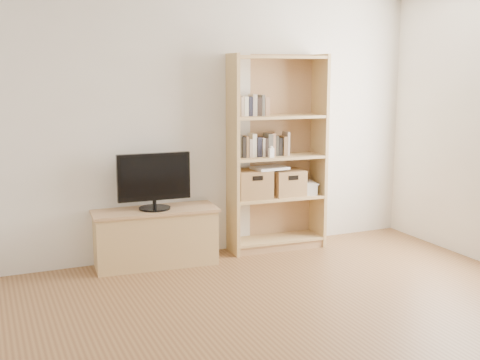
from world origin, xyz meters
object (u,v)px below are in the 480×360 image
tv_stand (155,238)px  basket_left (253,184)px  bookshelf (277,153)px  basket_right (288,183)px  baby_monitor (271,153)px  television (154,181)px  laptop (270,168)px

tv_stand → basket_left: 1.13m
bookshelf → basket_right: 0.33m
baby_monitor → basket_right: 0.42m
television → laptop: 1.22m
bookshelf → television: bearing=-175.4°
baby_monitor → basket_left: (-0.15, 0.11, -0.33)m
television → laptop: size_ratio=2.00×
basket_left → laptop: size_ratio=1.02×
basket_left → laptop: bearing=-3.3°
bookshelf → television: bookshelf is taller
bookshelf → laptop: 0.17m
bookshelf → basket_left: (-0.27, 0.01, -0.30)m
bookshelf → baby_monitor: bearing=-135.0°
basket_left → basket_right: size_ratio=1.08×
basket_right → laptop: 0.27m
bookshelf → laptop: bearing=-167.0°
basket_left → basket_right: basket_left is taller
basket_right → laptop: size_ratio=0.94×
tv_stand → baby_monitor: baby_monitor is taller
bookshelf → basket_left: bearing=-178.8°
bookshelf → television: 1.32m
tv_stand → basket_right: bearing=5.5°
television → baby_monitor: 1.21m
tv_stand → television: (0.00, 0.00, 0.55)m
basket_right → laptop: (-0.21, -0.00, 0.17)m
tv_stand → television: size_ratio=1.65×
tv_stand → laptop: laptop is taller
tv_stand → television: bearing=0.0°
television → baby_monitor: bearing=-1.3°
tv_stand → basket_right: basket_right is taller
bookshelf → basket_left: 0.40m
bookshelf → basket_left: bookshelf is taller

